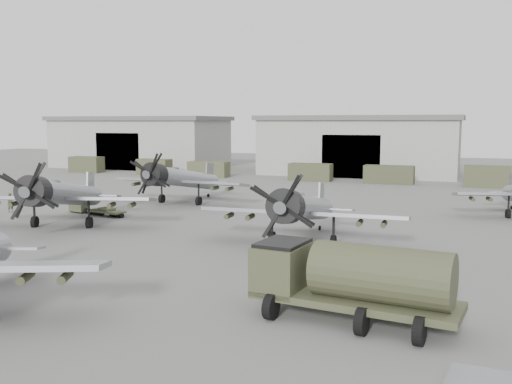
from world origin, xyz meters
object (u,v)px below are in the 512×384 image
at_px(tug_trailer, 89,209).
at_px(aircraft_mid_1, 60,194).
at_px(fuel_tanker, 352,277).
at_px(aircraft_far_0, 179,178).
at_px(aircraft_mid_2, 302,208).
at_px(ground_crew, 11,203).

bearing_deg(tug_trailer, aircraft_mid_1, -59.44).
height_order(fuel_tanker, tug_trailer, fuel_tanker).
distance_m(aircraft_mid_1, aircraft_far_0, 14.15).
xyz_separation_m(aircraft_far_0, tug_trailer, (-4.28, -7.90, -2.02)).
bearing_deg(aircraft_far_0, fuel_tanker, -47.09).
bearing_deg(fuel_tanker, tug_trailer, 151.73).
relative_size(aircraft_mid_1, tug_trailer, 2.31).
xyz_separation_m(aircraft_mid_1, aircraft_mid_2, (18.27, 0.41, -0.11)).
distance_m(aircraft_mid_1, aircraft_mid_2, 18.27).
bearing_deg(aircraft_mid_1, tug_trailer, 92.33).
xyz_separation_m(fuel_tanker, tug_trailer, (-26.03, 18.04, -1.33)).
xyz_separation_m(aircraft_mid_1, tug_trailer, (-2.10, 6.08, -2.06)).
bearing_deg(aircraft_mid_2, aircraft_mid_1, 178.39).
bearing_deg(tug_trailer, aircraft_mid_2, -4.04).
bearing_deg(aircraft_mid_2, fuel_tanker, -68.29).
bearing_deg(ground_crew, aircraft_mid_2, -84.90).
bearing_deg(ground_crew, aircraft_far_0, -35.91).
height_order(tug_trailer, ground_crew, ground_crew).
xyz_separation_m(aircraft_mid_2, tug_trailer, (-20.37, 5.68, -1.94)).
height_order(aircraft_mid_1, ground_crew, aircraft_mid_1).
bearing_deg(aircraft_mid_1, aircraft_mid_2, -15.43).
bearing_deg(tug_trailer, fuel_tanker, -23.19).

